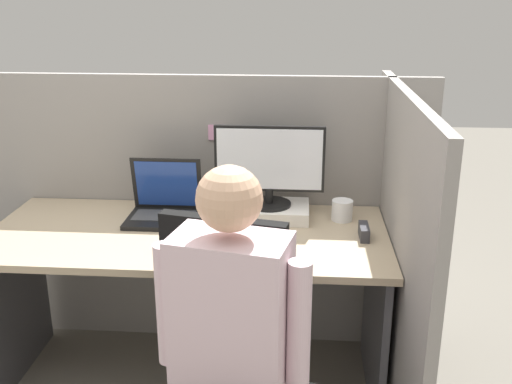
{
  "coord_description": "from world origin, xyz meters",
  "views": [
    {
      "loc": [
        0.47,
        -1.95,
        1.72
      ],
      "look_at": [
        0.31,
        0.19,
        0.99
      ],
      "focal_mm": 42.0,
      "sensor_mm": 36.0,
      "label": 1
    }
  ],
  "objects_px": {
    "office_chair": "(229,378)",
    "stapler": "(364,232)",
    "carrot_toy": "(231,256)",
    "person": "(233,350)",
    "monitor": "(269,164)",
    "laptop": "(165,208)",
    "paper_box": "(269,211)",
    "coffee_mug": "(342,210)"
  },
  "relations": [
    {
      "from": "laptop",
      "to": "coffee_mug",
      "type": "bearing_deg",
      "value": 3.26
    },
    {
      "from": "laptop",
      "to": "coffee_mug",
      "type": "relative_size",
      "value": 3.42
    },
    {
      "from": "laptop",
      "to": "stapler",
      "type": "relative_size",
      "value": 2.55
    },
    {
      "from": "person",
      "to": "laptop",
      "type": "bearing_deg",
      "value": 113.14
    },
    {
      "from": "laptop",
      "to": "coffee_mug",
      "type": "height_order",
      "value": "laptop"
    },
    {
      "from": "person",
      "to": "paper_box",
      "type": "bearing_deg",
      "value": 87.53
    },
    {
      "from": "laptop",
      "to": "office_chair",
      "type": "bearing_deg",
      "value": -64.85
    },
    {
      "from": "laptop",
      "to": "office_chair",
      "type": "distance_m",
      "value": 0.95
    },
    {
      "from": "carrot_toy",
      "to": "person",
      "type": "relative_size",
      "value": 0.1
    },
    {
      "from": "office_chair",
      "to": "person",
      "type": "height_order",
      "value": "person"
    },
    {
      "from": "carrot_toy",
      "to": "coffee_mug",
      "type": "relative_size",
      "value": 1.41
    },
    {
      "from": "paper_box",
      "to": "coffee_mug",
      "type": "xyz_separation_m",
      "value": [
        0.33,
        -0.01,
        0.02
      ]
    },
    {
      "from": "paper_box",
      "to": "carrot_toy",
      "type": "height_order",
      "value": "paper_box"
    },
    {
      "from": "monitor",
      "to": "stapler",
      "type": "bearing_deg",
      "value": -27.93
    },
    {
      "from": "laptop",
      "to": "stapler",
      "type": "bearing_deg",
      "value": -9.99
    },
    {
      "from": "stapler",
      "to": "person",
      "type": "xyz_separation_m",
      "value": [
        -0.45,
        -0.83,
        -0.04
      ]
    },
    {
      "from": "carrot_toy",
      "to": "person",
      "type": "bearing_deg",
      "value": -82.51
    },
    {
      "from": "monitor",
      "to": "laptop",
      "type": "relative_size",
      "value": 1.53
    },
    {
      "from": "office_chair",
      "to": "coffee_mug",
      "type": "height_order",
      "value": "office_chair"
    },
    {
      "from": "coffee_mug",
      "to": "carrot_toy",
      "type": "bearing_deg",
      "value": -133.21
    },
    {
      "from": "office_chair",
      "to": "coffee_mug",
      "type": "xyz_separation_m",
      "value": [
        0.41,
        0.86,
        0.28
      ]
    },
    {
      "from": "laptop",
      "to": "paper_box",
      "type": "bearing_deg",
      "value": 7.2
    },
    {
      "from": "stapler",
      "to": "carrot_toy",
      "type": "xyz_separation_m",
      "value": [
        -0.52,
        -0.27,
        -0.0
      ]
    },
    {
      "from": "laptop",
      "to": "coffee_mug",
      "type": "distance_m",
      "value": 0.79
    },
    {
      "from": "paper_box",
      "to": "stapler",
      "type": "relative_size",
      "value": 2.86
    },
    {
      "from": "office_chair",
      "to": "person",
      "type": "distance_m",
      "value": 0.27
    },
    {
      "from": "paper_box",
      "to": "laptop",
      "type": "xyz_separation_m",
      "value": [
        -0.46,
        -0.06,
        0.02
      ]
    },
    {
      "from": "stapler",
      "to": "office_chair",
      "type": "bearing_deg",
      "value": -126.12
    },
    {
      "from": "laptop",
      "to": "person",
      "type": "relative_size",
      "value": 0.25
    },
    {
      "from": "paper_box",
      "to": "coffee_mug",
      "type": "bearing_deg",
      "value": -2.4
    },
    {
      "from": "monitor",
      "to": "laptop",
      "type": "xyz_separation_m",
      "value": [
        -0.46,
        -0.06,
        -0.2
      ]
    },
    {
      "from": "monitor",
      "to": "carrot_toy",
      "type": "bearing_deg",
      "value": -103.54
    },
    {
      "from": "paper_box",
      "to": "laptop",
      "type": "height_order",
      "value": "laptop"
    },
    {
      "from": "office_chair",
      "to": "stapler",
      "type": "bearing_deg",
      "value": 53.88
    },
    {
      "from": "laptop",
      "to": "stapler",
      "type": "height_order",
      "value": "laptop"
    },
    {
      "from": "laptop",
      "to": "person",
      "type": "height_order",
      "value": "person"
    },
    {
      "from": "office_chair",
      "to": "monitor",
      "type": "bearing_deg",
      "value": 84.77
    },
    {
      "from": "paper_box",
      "to": "stapler",
      "type": "height_order",
      "value": "paper_box"
    },
    {
      "from": "laptop",
      "to": "person",
      "type": "bearing_deg",
      "value": -66.86
    },
    {
      "from": "paper_box",
      "to": "carrot_toy",
      "type": "xyz_separation_m",
      "value": [
        -0.12,
        -0.49,
        -0.0
      ]
    },
    {
      "from": "office_chair",
      "to": "coffee_mug",
      "type": "bearing_deg",
      "value": 64.77
    },
    {
      "from": "carrot_toy",
      "to": "paper_box",
      "type": "bearing_deg",
      "value": 76.39
    }
  ]
}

